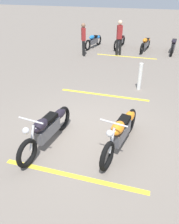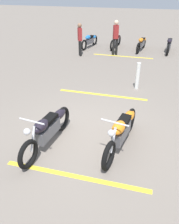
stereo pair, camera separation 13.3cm
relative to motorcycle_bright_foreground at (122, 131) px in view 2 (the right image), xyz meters
name	(u,v)px [view 2 (the right image)]	position (x,y,z in m)	size (l,w,h in m)	color
ground_plane	(89,133)	(0.35, 0.89, -0.46)	(60.00, 60.00, 0.00)	slate
motorcycle_bright_foreground	(122,131)	(0.00, 0.00, 0.00)	(2.20, 0.72, 1.04)	black
motorcycle_dark_foreground	(48,129)	(-0.35, 1.76, 0.00)	(2.22, 0.64, 1.04)	black
motorcycle_row_far_left	(169,44)	(9.09, -1.63, -0.04)	(2.06, 0.39, 0.78)	black
motorcycle_row_left	(142,43)	(9.03, -0.11, -0.05)	(1.97, 0.51, 0.75)	black
motorcycle_row_center	(116,40)	(9.35, 1.42, -0.06)	(1.96, 0.44, 0.74)	black
motorcycle_row_right	(90,40)	(8.99, 2.93, -0.05)	(1.96, 0.58, 0.75)	black
bystander_near_row	(116,36)	(7.76, 1.25, 0.54)	(0.29, 0.31, 1.79)	black
bystander_secondary	(80,38)	(7.17, 3.04, 0.47)	(0.30, 0.28, 1.67)	black
bollard_post	(138,76)	(3.56, -0.18, 0.04)	(0.14, 0.14, 1.01)	white
parking_stripe_near	(75,176)	(-1.25, 0.81, -0.46)	(3.20, 0.12, 0.01)	yellow
parking_stripe_mid	(102,95)	(2.73, 0.99, -0.46)	(3.20, 0.12, 0.01)	yellow
parking_stripe_far	(123,56)	(7.59, 0.79, -0.46)	(3.20, 0.12, 0.01)	yellow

